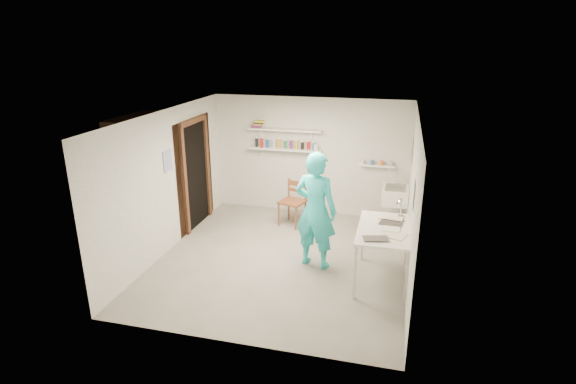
% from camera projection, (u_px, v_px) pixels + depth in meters
% --- Properties ---
extents(floor, '(4.00, 4.50, 0.02)m').
position_uv_depth(floor, '(282.00, 259.00, 7.51)').
color(floor, slate).
rests_on(floor, ground).
extents(ceiling, '(4.00, 4.50, 0.02)m').
position_uv_depth(ceiling, '(282.00, 115.00, 6.71)').
color(ceiling, silver).
rests_on(ceiling, wall_back).
extents(wall_back, '(4.00, 0.02, 2.40)m').
position_uv_depth(wall_back, '(310.00, 156.00, 9.18)').
color(wall_back, silver).
rests_on(wall_back, ground).
extents(wall_front, '(4.00, 0.02, 2.40)m').
position_uv_depth(wall_front, '(230.00, 254.00, 5.04)').
color(wall_front, silver).
rests_on(wall_front, ground).
extents(wall_left, '(0.02, 4.50, 2.40)m').
position_uv_depth(wall_left, '(167.00, 182.00, 7.57)').
color(wall_left, silver).
rests_on(wall_left, ground).
extents(wall_right, '(0.02, 4.50, 2.40)m').
position_uv_depth(wall_right, '(413.00, 202.00, 6.65)').
color(wall_right, silver).
rests_on(wall_right, ground).
extents(doorway_recess, '(0.02, 0.90, 2.00)m').
position_uv_depth(doorway_recess, '(196.00, 175.00, 8.60)').
color(doorway_recess, black).
rests_on(doorway_recess, wall_left).
extents(corridor_box, '(1.40, 1.50, 2.10)m').
position_uv_depth(corridor_box, '(162.00, 170.00, 8.74)').
color(corridor_box, brown).
rests_on(corridor_box, ground).
extents(door_lintel, '(0.06, 1.05, 0.10)m').
position_uv_depth(door_lintel, '(193.00, 121.00, 8.25)').
color(door_lintel, brown).
rests_on(door_lintel, wall_left).
extents(door_jamb_near, '(0.06, 0.10, 2.00)m').
position_uv_depth(door_jamb_near, '(185.00, 183.00, 8.13)').
color(door_jamb_near, brown).
rests_on(door_jamb_near, ground).
extents(door_jamb_far, '(0.06, 0.10, 2.00)m').
position_uv_depth(door_jamb_far, '(207.00, 168.00, 9.05)').
color(door_jamb_far, brown).
rests_on(door_jamb_far, ground).
extents(shelf_lower, '(1.50, 0.22, 0.03)m').
position_uv_depth(shelf_lower, '(285.00, 149.00, 9.13)').
color(shelf_lower, white).
rests_on(shelf_lower, wall_back).
extents(shelf_upper, '(1.50, 0.22, 0.03)m').
position_uv_depth(shelf_upper, '(285.00, 130.00, 9.00)').
color(shelf_upper, white).
rests_on(shelf_upper, wall_back).
extents(ledge_shelf, '(0.70, 0.14, 0.03)m').
position_uv_depth(ledge_shelf, '(376.00, 166.00, 8.82)').
color(ledge_shelf, white).
rests_on(ledge_shelf, wall_back).
extents(poster_left, '(0.01, 0.28, 0.36)m').
position_uv_depth(poster_left, '(168.00, 161.00, 7.50)').
color(poster_left, '#334C7F').
rests_on(poster_left, wall_left).
extents(poster_right_a, '(0.01, 0.34, 0.42)m').
position_uv_depth(poster_right_a, '(412.00, 151.00, 8.19)').
color(poster_right_a, '#995933').
rests_on(poster_right_a, wall_right).
extents(poster_right_b, '(0.01, 0.30, 0.38)m').
position_uv_depth(poster_right_b, '(414.00, 195.00, 6.05)').
color(poster_right_b, '#3F724C').
rests_on(poster_right_b, wall_right).
extents(belfast_sink, '(0.48, 0.60, 0.30)m').
position_uv_depth(belfast_sink, '(395.00, 195.00, 8.43)').
color(belfast_sink, white).
rests_on(belfast_sink, wall_right).
extents(man, '(0.78, 0.60, 1.90)m').
position_uv_depth(man, '(316.00, 210.00, 7.01)').
color(man, '#2ACDD2').
rests_on(man, ground).
extents(wall_clock, '(0.34, 0.11, 0.34)m').
position_uv_depth(wall_clock, '(315.00, 187.00, 7.11)').
color(wall_clock, beige).
rests_on(wall_clock, man).
extents(wooden_chair, '(0.56, 0.54, 0.96)m').
position_uv_depth(wooden_chair, '(292.00, 202.00, 8.72)').
color(wooden_chair, brown).
rests_on(wooden_chair, ground).
extents(work_table, '(0.78, 1.30, 0.86)m').
position_uv_depth(work_table, '(383.00, 255.00, 6.70)').
color(work_table, silver).
rests_on(work_table, ground).
extents(desk_lamp, '(0.16, 0.16, 0.16)m').
position_uv_depth(desk_lamp, '(401.00, 203.00, 6.92)').
color(desk_lamp, silver).
rests_on(desk_lamp, work_table).
extents(spray_cans, '(1.34, 0.06, 0.17)m').
position_uv_depth(spray_cans, '(285.00, 144.00, 9.10)').
color(spray_cans, black).
rests_on(spray_cans, shelf_lower).
extents(book_stack, '(0.26, 0.14, 0.14)m').
position_uv_depth(book_stack, '(258.00, 124.00, 9.10)').
color(book_stack, red).
rests_on(book_stack, shelf_upper).
extents(ledge_pots, '(0.48, 0.07, 0.09)m').
position_uv_depth(ledge_pots, '(377.00, 163.00, 8.80)').
color(ledge_pots, silver).
rests_on(ledge_pots, ledge_shelf).
extents(papers, '(0.30, 0.22, 0.03)m').
position_uv_depth(papers, '(385.00, 227.00, 6.56)').
color(papers, silver).
rests_on(papers, work_table).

